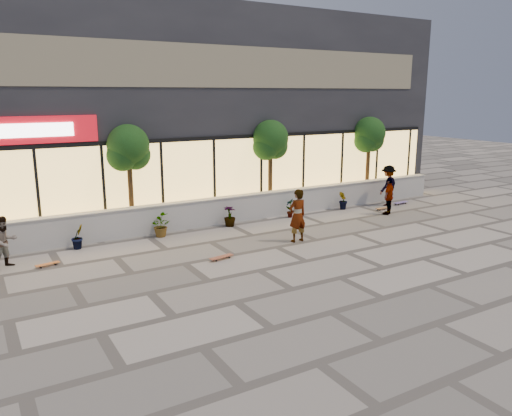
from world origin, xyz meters
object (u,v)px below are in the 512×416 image
skater_center (297,216)px  skateboard_left (48,264)px  skater_right_far (388,185)px  skateboard_center (221,257)px  tree_midwest (128,150)px  tree_east (369,137)px  skateboard_right_far (401,202)px  skater_left (5,242)px  tree_mideast (270,142)px  skater_right_near (389,196)px  skateboard_right_near (383,208)px

skater_center → skateboard_left: bearing=-13.1°
skater_right_far → skateboard_center: (-9.93, -3.02, -0.84)m
tree_midwest → skater_center: (4.46, -4.23, -2.07)m
tree_east → skateboard_left: 15.35m
tree_midwest → skateboard_right_far: tree_midwest is taller
skater_right_far → skateboard_center: bearing=-1.1°
skater_left → skater_right_far: size_ratio=0.84×
tree_mideast → skateboard_left: (-9.34, -2.59, -2.92)m
skater_right_near → skateboard_center: 8.88m
skater_left → skateboard_center: size_ratio=1.86×
skater_right_far → skateboard_left: (-14.63, -0.99, -0.85)m
skater_left → skater_center: bearing=-42.0°
skater_left → skateboard_right_near: (14.83, -0.10, -0.70)m
skater_center → skateboard_right_near: bearing=-162.4°
tree_mideast → skateboard_right_far: size_ratio=4.55×
skater_center → skater_left: skater_center is taller
tree_mideast → skateboard_left: bearing=-164.5°
skater_right_near → skater_right_far: bearing=-160.4°
skateboard_center → skater_right_far: bearing=7.0°
tree_mideast → skateboard_left: tree_mideast is taller
skater_right_near → skateboard_right_near: 1.10m
skater_center → skateboard_center: (-3.10, -0.40, -0.84)m
tree_mideast → skateboard_center: size_ratio=4.75×
skater_center → skateboard_center: size_ratio=2.22×
tree_mideast → skater_center: (-1.54, -4.23, -2.07)m
skater_right_near → tree_east: bearing=-143.3°
skater_right_near → skateboard_right_near: (0.42, 0.74, -0.71)m
tree_east → skater_right_far: bearing=-97.5°
tree_mideast → skater_right_near: tree_mideast is taller
skateboard_left → skateboard_right_far: size_ratio=0.82×
skateboard_center → tree_east: bearing=14.6°
tree_east → skateboard_right_far: 3.44m
skater_right_far → skateboard_right_far: bearing=147.8°
skateboard_center → tree_midwest: bearing=96.4°
skater_left → tree_mideast: bearing=-16.9°
skater_right_near → skateboard_center: bearing=-15.5°
tree_east → skater_right_far: tree_east is taller
skateboard_right_near → skater_right_far: bearing=32.8°
skateboard_left → skateboard_right_near: bearing=-8.5°
skater_left → skateboard_center: (5.72, -2.55, -0.69)m
tree_east → skater_right_far: (-0.21, -1.61, -2.07)m
tree_midwest → tree_mideast: same height
skater_left → skateboard_right_near: bearing=-28.6°
skateboard_left → skateboard_right_near: 13.81m
skateboard_center → skater_right_near: bearing=1.2°
skater_left → skateboard_left: 1.34m
skater_center → tree_midwest: bearing=-44.7°
skateboard_center → skateboard_left: skateboard_center is taller
tree_east → skateboard_center: 11.52m
skater_right_far → skater_center: bearing=3.0°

